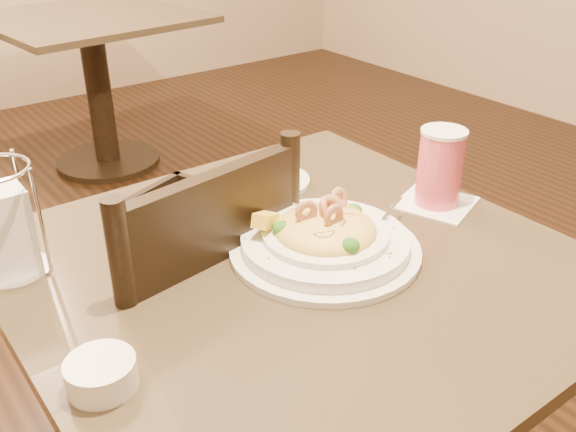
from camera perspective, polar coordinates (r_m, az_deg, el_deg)
main_table at (r=1.23m, az=0.58°, el=-13.47°), size 0.90×0.90×0.75m
background_table at (r=3.31m, az=-16.77°, el=12.70°), size 0.99×0.99×0.75m
dining_chair_near at (r=1.34m, az=-9.40°, el=-10.88°), size 0.48×0.48×0.93m
pasta_bowl at (r=1.10m, az=3.31°, el=-1.95°), size 0.36×0.33×0.11m
drink_glass at (r=1.28m, az=13.36°, el=4.16°), size 0.18×0.18×0.16m
bread_basket at (r=1.21m, az=-9.89°, el=0.13°), size 0.24×0.22×0.05m
napkin_caddy at (r=1.12m, az=-23.91°, el=-1.05°), size 0.12×0.12×0.19m
side_plate at (r=1.36m, az=-1.82°, el=3.12°), size 0.19×0.19×0.01m
butter_ramekin at (r=0.87m, az=-16.27°, el=-13.33°), size 0.12×0.12×0.04m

